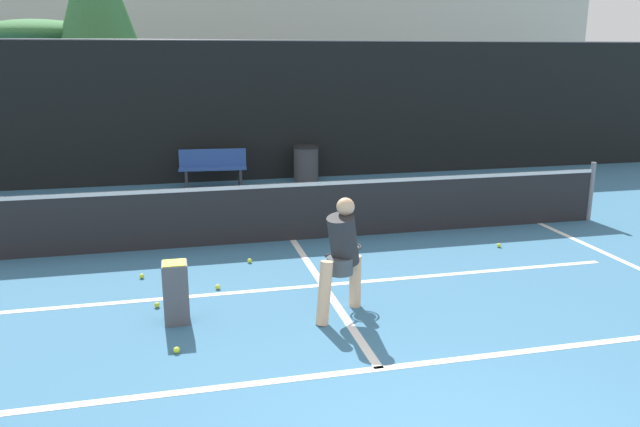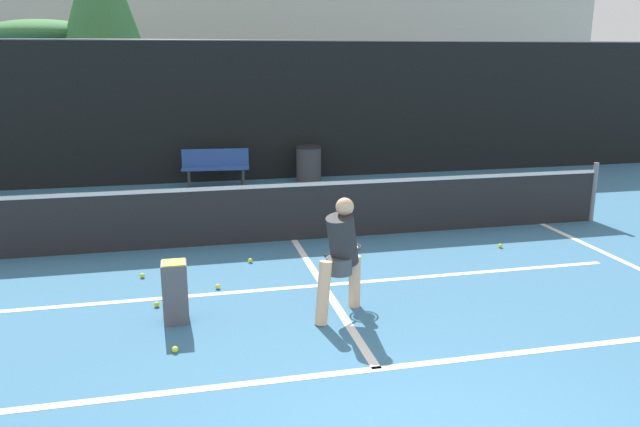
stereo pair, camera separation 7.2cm
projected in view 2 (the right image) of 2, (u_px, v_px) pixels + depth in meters
court_baseline_near at (377, 369)px, 6.01m from camera, size 11.00×0.10×0.01m
court_service_line at (323, 285)px, 8.19m from camera, size 8.25×0.10×0.01m
court_center_mark at (325, 288)px, 8.10m from camera, size 0.10×4.42×0.01m
court_sideline_right at (626, 263)px, 9.07m from camera, size 0.10×5.42×0.01m
net at (294, 210)px, 10.06m from camera, size 11.09×0.09×1.07m
fence_back at (253, 112)px, 14.70m from camera, size 24.00×0.06×3.27m
player_practicing at (341, 253)px, 7.13m from camera, size 0.85×1.07×1.39m
tennis_ball_scattered_0 at (250, 260)px, 9.07m from camera, size 0.07×0.07×0.07m
tennis_ball_scattered_4 at (142, 275)px, 8.46m from camera, size 0.07×0.07×0.07m
tennis_ball_scattered_5 at (157, 304)px, 7.48m from camera, size 0.07×0.07×0.07m
tennis_ball_scattered_6 at (500, 246)px, 9.77m from camera, size 0.07×0.07×0.07m
tennis_ball_scattered_8 at (175, 349)px, 6.34m from camera, size 0.07×0.07×0.07m
tennis_ball_scattered_9 at (218, 287)px, 8.06m from camera, size 0.07×0.07×0.07m
ball_hopper at (175, 291)px, 7.00m from camera, size 0.28×0.28×0.71m
courtside_bench at (216, 167)px, 14.14m from camera, size 1.53×0.51×0.86m
trash_bin at (309, 164)px, 14.78m from camera, size 0.61×0.61×0.85m
parked_car at (85, 148)px, 16.38m from camera, size 1.63×4.29×1.32m
tree_mid at (43, 36)px, 19.39m from camera, size 3.51×3.51×3.99m
building_far at (214, 42)px, 27.49m from camera, size 36.00×2.40×6.94m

